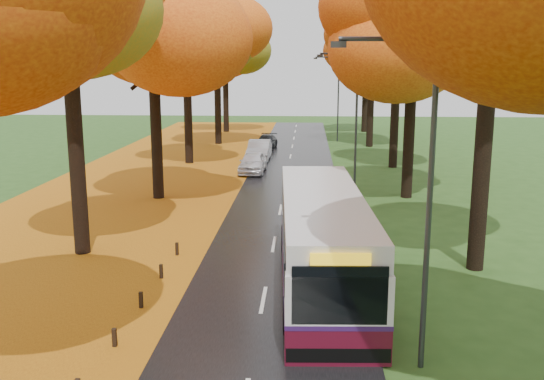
# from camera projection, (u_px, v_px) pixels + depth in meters

# --- Properties ---
(road) EXTENTS (6.50, 90.00, 0.04)m
(road) POSITION_uv_depth(u_px,v_px,m) (281.00, 205.00, 31.84)
(road) COLOR black
(road) RESTS_ON ground
(centre_line) EXTENTS (0.12, 90.00, 0.01)m
(centre_line) POSITION_uv_depth(u_px,v_px,m) (281.00, 205.00, 31.84)
(centre_line) COLOR silver
(centre_line) RESTS_ON road
(leaf_verge) EXTENTS (12.00, 90.00, 0.02)m
(leaf_verge) POSITION_uv_depth(u_px,v_px,m) (113.00, 203.00, 32.36)
(leaf_verge) COLOR #803D0B
(leaf_verge) RESTS_ON ground
(leaf_drift) EXTENTS (0.90, 90.00, 0.01)m
(leaf_drift) POSITION_uv_depth(u_px,v_px,m) (224.00, 204.00, 32.01)
(leaf_drift) COLOR orange
(leaf_drift) RESTS_ON road
(trees_left) EXTENTS (9.20, 74.00, 13.88)m
(trees_left) POSITION_uv_depth(u_px,v_px,m) (149.00, 22.00, 32.31)
(trees_left) COLOR black
(trees_left) RESTS_ON ground
(trees_right) EXTENTS (9.30, 74.20, 13.96)m
(trees_right) POSITION_uv_depth(u_px,v_px,m) (422.00, 17.00, 31.31)
(trees_right) COLOR black
(trees_right) RESTS_ON ground
(streetlamp_near) EXTENTS (2.45, 0.18, 8.00)m
(streetlamp_near) POSITION_uv_depth(u_px,v_px,m) (420.00, 180.00, 14.05)
(streetlamp_near) COLOR #333538
(streetlamp_near) RESTS_ON ground
(streetlamp_mid) EXTENTS (2.45, 0.18, 8.00)m
(streetlamp_mid) POSITION_uv_depth(u_px,v_px,m) (352.00, 109.00, 35.54)
(streetlamp_mid) COLOR #333538
(streetlamp_mid) RESTS_ON ground
(streetlamp_far) EXTENTS (2.45, 0.18, 8.00)m
(streetlamp_far) POSITION_uv_depth(u_px,v_px,m) (336.00, 92.00, 57.03)
(streetlamp_far) COLOR #333538
(streetlamp_far) RESTS_ON ground
(bus) EXTENTS (3.22, 11.75, 3.06)m
(bus) POSITION_uv_depth(u_px,v_px,m) (322.00, 238.00, 20.25)
(bus) COLOR #4D0C1C
(bus) RESTS_ON road
(car_white) EXTENTS (1.82, 4.22, 1.42)m
(car_white) POSITION_uv_depth(u_px,v_px,m) (253.00, 162.00, 41.08)
(car_white) COLOR silver
(car_white) RESTS_ON road
(car_silver) EXTENTS (1.68, 4.65, 1.53)m
(car_silver) POSITION_uv_depth(u_px,v_px,m) (259.00, 150.00, 46.45)
(car_silver) COLOR #9C9EA3
(car_silver) RESTS_ON road
(car_dark) EXTENTS (1.91, 4.12, 1.17)m
(car_dark) POSITION_uv_depth(u_px,v_px,m) (266.00, 142.00, 52.86)
(car_dark) COLOR black
(car_dark) RESTS_ON road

